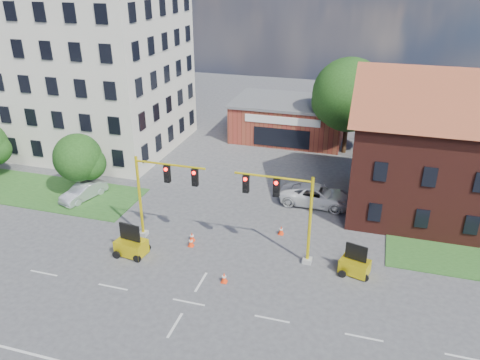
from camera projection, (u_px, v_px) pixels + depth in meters
The scene contains 17 objects.
ground at pixel (189, 302), 27.37m from camera, with size 120.00×120.00×0.00m, color #414143.
grass_verge_nw at pixel (21, 188), 41.22m from camera, with size 22.00×6.00×0.08m, color #234F1D.
lane_markings at pixel (167, 338), 24.76m from camera, with size 60.00×36.00×0.01m, color silver, non-canonical shape.
office_block at pixel (83, 48), 47.26m from camera, with size 18.40×15.40×20.60m.
brick_shop at pixel (289, 119), 52.55m from camera, with size 12.40×8.40×4.30m.
tree_large at pixel (353, 98), 46.68m from camera, with size 7.77×7.40×9.84m.
tree_nw_front at pixel (81, 159), 38.75m from camera, with size 4.21×4.01×5.45m.
signal_mast_west at pixel (160, 190), 32.06m from camera, with size 5.30×0.60×6.20m.
signal_mast_east at pixel (285, 207), 29.82m from camera, with size 5.30×0.60×6.20m.
trailer_west at pixel (131, 246), 31.58m from camera, with size 2.14×1.57×2.26m.
trailer_east at pixel (355, 265), 29.67m from camera, with size 2.04×1.63×2.04m.
cone_a at pixel (191, 242), 32.69m from camera, with size 0.40×0.40×0.70m.
cone_b at pixel (192, 237), 33.31m from camera, with size 0.40×0.40×0.70m.
cone_c at pixel (224, 278), 28.97m from camera, with size 0.40×0.40×0.70m.
cone_d at pixel (281, 230), 34.13m from camera, with size 0.40×0.40×0.70m.
pickup_white at pixel (316, 195), 38.20m from camera, with size 2.72×5.90×1.64m, color white.
sedan_silver_front at pixel (83, 191), 39.14m from camera, with size 1.46×4.19×1.38m, color #B6B9BF.
Camera 1 is at (9.09, -20.07, 18.00)m, focal length 35.00 mm.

